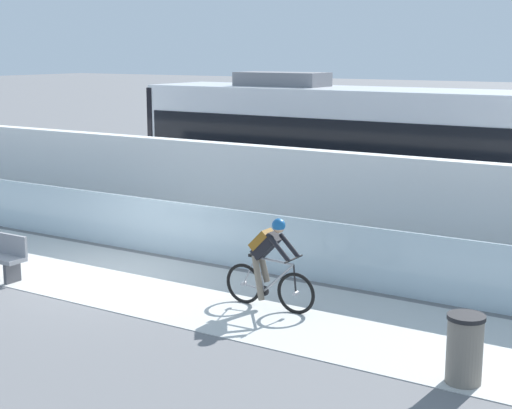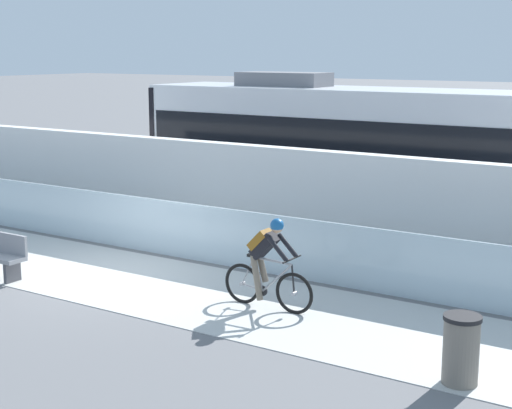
% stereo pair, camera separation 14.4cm
% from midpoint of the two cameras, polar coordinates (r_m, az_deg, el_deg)
% --- Properties ---
extents(ground_plane, '(200.00, 200.00, 0.00)m').
position_cam_midpoint_polar(ground_plane, '(15.79, -10.49, -5.09)').
color(ground_plane, slate).
extents(bike_path_deck, '(32.00, 3.20, 0.01)m').
position_cam_midpoint_polar(bike_path_deck, '(15.79, -10.49, -5.07)').
color(bike_path_deck, beige).
rests_on(bike_path_deck, ground).
extents(glass_parapet, '(32.00, 0.05, 1.21)m').
position_cam_midpoint_polar(glass_parapet, '(16.99, -6.29, -1.71)').
color(glass_parapet, silver).
rests_on(glass_parapet, ground).
extents(concrete_barrier_wall, '(32.00, 0.36, 2.29)m').
position_cam_midpoint_polar(concrete_barrier_wall, '(18.28, -2.77, 1.00)').
color(concrete_barrier_wall, white).
rests_on(concrete_barrier_wall, ground).
extents(tram_rail_near, '(32.00, 0.08, 0.01)m').
position_cam_midpoint_polar(tram_rail_near, '(20.53, 1.29, -1.11)').
color(tram_rail_near, '#595654').
rests_on(tram_rail_near, ground).
extents(tram_rail_far, '(32.00, 0.08, 0.01)m').
position_cam_midpoint_polar(tram_rail_far, '(21.74, 3.27, -0.43)').
color(tram_rail_far, '#595654').
rests_on(tram_rail_far, ground).
extents(tram, '(11.06, 2.54, 3.81)m').
position_cam_midpoint_polar(tram, '(19.93, 7.07, 3.95)').
color(tram, silver).
rests_on(tram, ground).
extents(cyclist_on_bike, '(1.77, 0.58, 1.61)m').
position_cam_midpoint_polar(cyclist_on_bike, '(13.37, 1.14, -4.33)').
color(cyclist_on_bike, black).
rests_on(cyclist_on_bike, ground).
extents(trash_bin, '(0.51, 0.51, 0.96)m').
position_cam_midpoint_polar(trash_bin, '(10.88, 15.10, -10.20)').
color(trash_bin, slate).
rests_on(trash_bin, ground).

